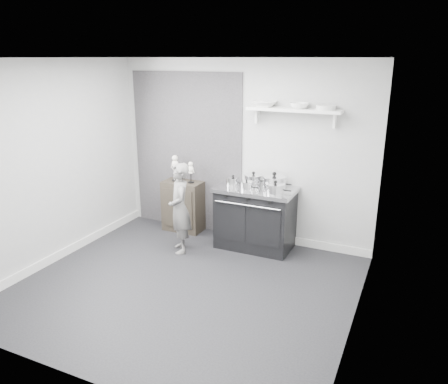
# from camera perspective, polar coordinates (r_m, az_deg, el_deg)

# --- Properties ---
(ground) EXTENTS (4.00, 4.00, 0.00)m
(ground) POSITION_cam_1_polar(r_m,az_deg,el_deg) (5.53, -5.07, -12.13)
(ground) COLOR black
(ground) RESTS_ON ground
(room_shell) EXTENTS (4.02, 3.62, 2.71)m
(room_shell) POSITION_cam_1_polar(r_m,az_deg,el_deg) (5.11, -5.60, 5.08)
(room_shell) COLOR #A2A2A0
(room_shell) RESTS_ON ground
(wall_shelf) EXTENTS (1.30, 0.26, 0.24)m
(wall_shelf) POSITION_cam_1_polar(r_m,az_deg,el_deg) (6.11, 9.09, 10.45)
(wall_shelf) COLOR white
(wall_shelf) RESTS_ON room_shell
(stove) EXTENTS (1.14, 0.71, 0.91)m
(stove) POSITION_cam_1_polar(r_m,az_deg,el_deg) (6.42, 4.12, -3.30)
(stove) COLOR black
(stove) RESTS_ON ground
(side_cabinet) EXTENTS (0.63, 0.37, 0.82)m
(side_cabinet) POSITION_cam_1_polar(r_m,az_deg,el_deg) (7.07, -5.32, -1.81)
(side_cabinet) COLOR black
(side_cabinet) RESTS_ON ground
(child) EXTENTS (0.54, 0.57, 1.31)m
(child) POSITION_cam_1_polar(r_m,az_deg,el_deg) (6.22, -5.80, -2.14)
(child) COLOR slate
(child) RESTS_ON ground
(pot_front_left) EXTENTS (0.29, 0.20, 0.17)m
(pot_front_left) POSITION_cam_1_polar(r_m,az_deg,el_deg) (6.30, 1.20, 1.35)
(pot_front_left) COLOR silver
(pot_front_left) RESTS_ON stove
(pot_back_left) EXTENTS (0.35, 0.27, 0.20)m
(pot_back_left) POSITION_cam_1_polar(r_m,az_deg,el_deg) (6.39, 3.86, 1.62)
(pot_back_left) COLOR silver
(pot_back_left) RESTS_ON stove
(pot_back_right) EXTENTS (0.43, 0.34, 0.24)m
(pot_back_right) POSITION_cam_1_polar(r_m,az_deg,el_deg) (6.25, 6.56, 1.32)
(pot_back_right) COLOR silver
(pot_back_right) RESTS_ON stove
(pot_front_right) EXTENTS (0.36, 0.27, 0.19)m
(pot_front_right) POSITION_cam_1_polar(r_m,az_deg,el_deg) (6.01, 6.72, 0.46)
(pot_front_right) COLOR silver
(pot_front_right) RESTS_ON stove
(pot_front_center) EXTENTS (0.26, 0.18, 0.16)m
(pot_front_center) POSITION_cam_1_polar(r_m,az_deg,el_deg) (6.12, 2.98, 0.81)
(pot_front_center) COLOR silver
(pot_front_center) RESTS_ON stove
(skeleton_full) EXTENTS (0.13, 0.09, 0.48)m
(skeleton_full) POSITION_cam_1_polar(r_m,az_deg,el_deg) (6.95, -6.40, 3.39)
(skeleton_full) COLOR white
(skeleton_full) RESTS_ON side_cabinet
(skeleton_torso) EXTENTS (0.11, 0.07, 0.39)m
(skeleton_torso) POSITION_cam_1_polar(r_m,az_deg,el_deg) (6.83, -4.36, 2.79)
(skeleton_torso) COLOR white
(skeleton_torso) RESTS_ON side_cabinet
(bowl_large) EXTENTS (0.33, 0.33, 0.08)m
(bowl_large) POSITION_cam_1_polar(r_m,az_deg,el_deg) (6.22, 5.33, 11.38)
(bowl_large) COLOR white
(bowl_large) RESTS_ON wall_shelf
(bowl_small) EXTENTS (0.25, 0.25, 0.08)m
(bowl_small) POSITION_cam_1_polar(r_m,az_deg,el_deg) (6.07, 9.79, 11.05)
(bowl_small) COLOR white
(bowl_small) RESTS_ON wall_shelf
(plate_stack) EXTENTS (0.26, 0.26, 0.06)m
(plate_stack) POSITION_cam_1_polar(r_m,az_deg,el_deg) (5.99, 13.14, 10.69)
(plate_stack) COLOR silver
(plate_stack) RESTS_ON wall_shelf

